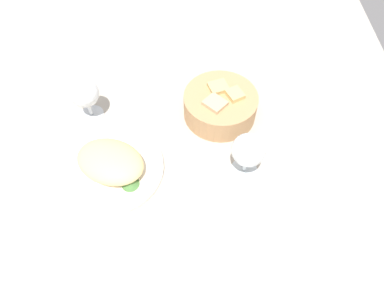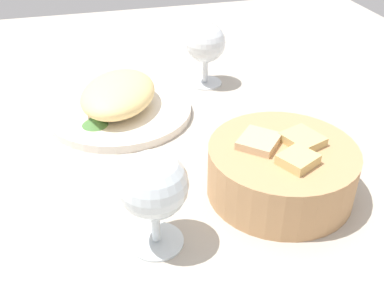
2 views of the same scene
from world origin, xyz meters
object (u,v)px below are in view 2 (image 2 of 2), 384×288
object	(u,v)px
bread_basket	(281,169)
wine_glass_near	(154,188)
plate	(120,111)
wine_glass_far	(206,45)

from	to	relation	value
bread_basket	wine_glass_near	size ratio (longest dim) A/B	1.55
plate	wine_glass_near	xyz separation A→B (cm)	(31.90, 0.15, 7.45)
wine_glass_far	wine_glass_near	bearing A→B (deg)	-23.77
wine_glass_far	bread_basket	bearing A→B (deg)	0.35
plate	wine_glass_far	size ratio (longest dim) A/B	2.04
plate	wine_glass_near	bearing A→B (deg)	0.26
bread_basket	wine_glass_near	xyz separation A→B (cm)	(5.20, -17.87, 4.44)
bread_basket	plate	bearing A→B (deg)	-145.99
bread_basket	wine_glass_far	size ratio (longest dim) A/B	1.61
plate	bread_basket	xyz separation A→B (cm)	(26.70, 18.01, 3.01)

